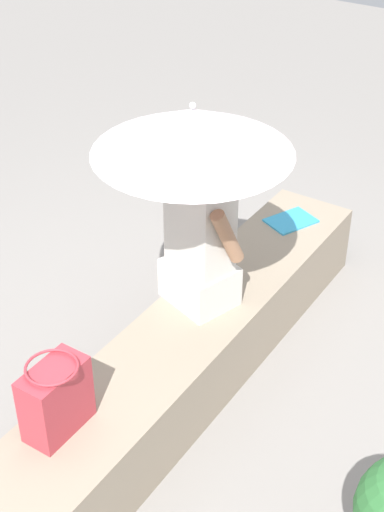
# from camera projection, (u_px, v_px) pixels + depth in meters

# --- Properties ---
(ground_plane) EXTENTS (14.00, 14.00, 0.00)m
(ground_plane) POSITION_uv_depth(u_px,v_px,m) (185.00, 389.00, 3.98)
(ground_plane) COLOR gray
(stone_bench) EXTENTS (3.01, 0.49, 0.41)m
(stone_bench) POSITION_uv_depth(u_px,v_px,m) (184.00, 359.00, 3.87)
(stone_bench) COLOR gray
(stone_bench) RESTS_ON ground
(person_seated) EXTENTS (0.37, 0.51, 0.90)m
(person_seated) POSITION_uv_depth(u_px,v_px,m) (200.00, 236.00, 3.72)
(person_seated) COLOR beige
(person_seated) RESTS_ON stone_bench
(parasol) EXTENTS (0.91, 0.91, 1.12)m
(parasol) POSITION_uv_depth(u_px,v_px,m) (193.00, 131.00, 3.31)
(parasol) COLOR #B7B7BC
(parasol) RESTS_ON stone_bench
(handbag_black) EXTENTS (0.30, 0.22, 0.34)m
(handbag_black) POSITION_uv_depth(u_px,v_px,m) (56.00, 398.00, 3.12)
(handbag_black) COLOR #B2333D
(handbag_black) RESTS_ON stone_bench
(magazine) EXTENTS (0.34, 0.30, 0.01)m
(magazine) POSITION_uv_depth(u_px,v_px,m) (291.00, 221.00, 4.57)
(magazine) COLOR #339ED1
(magazine) RESTS_ON stone_bench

